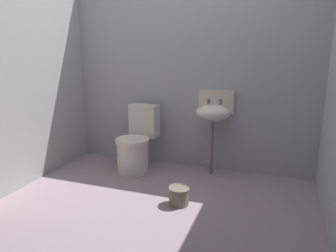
% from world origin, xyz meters
% --- Properties ---
extents(ground_plane, '(3.41, 2.43, 0.08)m').
position_xyz_m(ground_plane, '(0.00, 0.00, -0.04)').
color(ground_plane, gray).
extents(wall_back, '(3.41, 0.10, 2.25)m').
position_xyz_m(wall_back, '(0.00, 1.06, 1.13)').
color(wall_back, '#A5A7AB').
rests_on(wall_back, ground).
extents(wall_left, '(0.10, 2.23, 2.25)m').
position_xyz_m(wall_left, '(-1.55, 0.10, 1.13)').
color(wall_left, '#A8A8A7').
rests_on(wall_left, ground).
extents(toilet_near_wall, '(0.44, 0.62, 0.78)m').
position_xyz_m(toilet_near_wall, '(-0.56, 0.66, 0.32)').
color(toilet_near_wall, silver).
rests_on(toilet_near_wall, ground).
extents(sink, '(0.42, 0.34, 0.99)m').
position_xyz_m(sink, '(0.34, 0.85, 0.75)').
color(sink, '#6E6457').
rests_on(sink, ground).
extents(bucket, '(0.21, 0.21, 0.18)m').
position_xyz_m(bucket, '(0.21, -0.03, 0.09)').
color(bucket, '#6E6457').
rests_on(bucket, ground).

